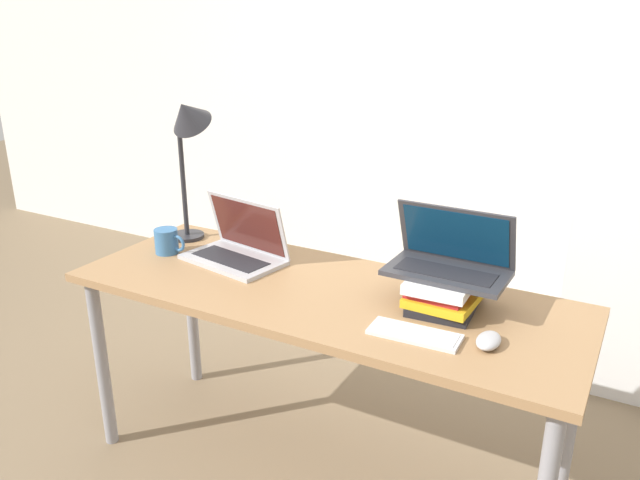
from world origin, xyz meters
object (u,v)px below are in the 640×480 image
wireless_keyboard (415,334)px  desk_lamp (187,131)px  laptop_on_books (450,260)px  laptop_left (238,248)px  mouse (489,341)px  mini_fridge (640,268)px  book_stack (444,291)px  mug (167,241)px

wireless_keyboard → desk_lamp: (-1.08, 0.31, 0.45)m
laptop_on_books → laptop_left: bearing=-179.0°
laptop_left → mouse: (1.01, -0.20, -0.03)m
laptop_left → mouse: 1.03m
laptop_left → mini_fridge: (1.36, 1.22, -0.26)m
book_stack → mug: (-1.10, -0.06, -0.00)m
mouse → mug: mug is taller
book_stack → mini_fridge: size_ratio=0.26×
wireless_keyboard → mouse: (0.20, 0.05, 0.01)m
laptop_left → wireless_keyboard: size_ratio=1.52×
laptop_on_books → mug: laptop_on_books is taller
laptop_left → mug: laptop_left is taller
wireless_keyboard → mouse: mouse is taller
wireless_keyboard → mini_fridge: mini_fridge is taller
book_stack → laptop_on_books: (0.00, 0.03, 0.10)m
mug → mini_fridge: size_ratio=0.13×
book_stack → mini_fridge: mini_fridge is taller
mug → book_stack: bearing=3.3°
laptop_left → book_stack: bearing=-0.8°
laptop_left → mug: 0.30m
laptop_on_books → mouse: size_ratio=3.41×
laptop_on_books → wireless_keyboard: bearing=-92.7°
mug → mouse: bearing=-5.4°
laptop_on_books → desk_lamp: 1.13m
book_stack → mug: size_ratio=2.08×
mouse → mug: (-1.30, 0.12, 0.03)m
laptop_on_books → mug: 1.11m
mug → mini_fridge: bearing=38.3°
book_stack → mug: 1.11m
book_stack → desk_lamp: 1.16m
book_stack → mouse: bearing=-43.7°
laptop_left → wireless_keyboard: (0.81, -0.24, -0.04)m
mouse → mini_fridge: 1.48m
laptop_on_books → mini_fridge: mini_fridge is taller
wireless_keyboard → desk_lamp: size_ratio=0.44×
laptop_left → mug: size_ratio=3.04×
mini_fridge → book_stack: bearing=-113.6°
book_stack → wireless_keyboard: (-0.01, -0.23, -0.05)m
laptop_left → mini_fridge: 1.85m
laptop_on_books → mini_fridge: size_ratio=0.35×
desk_lamp → laptop_left: bearing=-14.2°
laptop_on_books → mug: bearing=-175.4°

